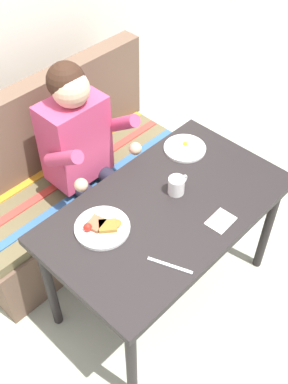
% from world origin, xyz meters
% --- Properties ---
extents(ground_plane, '(8.00, 8.00, 0.00)m').
position_xyz_m(ground_plane, '(0.00, 0.00, 0.00)').
color(ground_plane, '#AAAF99').
extents(table, '(1.20, 0.70, 0.73)m').
position_xyz_m(table, '(0.00, 0.00, 0.65)').
color(table, black).
rests_on(table, ground).
extents(couch, '(1.44, 0.56, 1.00)m').
position_xyz_m(couch, '(0.00, 0.76, 0.33)').
color(couch, brown).
rests_on(couch, ground).
extents(person, '(0.45, 0.61, 1.21)m').
position_xyz_m(person, '(0.00, 0.59, 0.74)').
color(person, '#C03E67').
rests_on(person, ground).
extents(plate_breakfast, '(0.25, 0.25, 0.05)m').
position_xyz_m(plate_breakfast, '(-0.30, 0.12, 0.74)').
color(plate_breakfast, white).
rests_on(plate_breakfast, table).
extents(plate_eggs, '(0.22, 0.22, 0.04)m').
position_xyz_m(plate_eggs, '(0.37, 0.21, 0.74)').
color(plate_eggs, white).
rests_on(plate_eggs, table).
extents(coffee_mug, '(0.12, 0.08, 0.09)m').
position_xyz_m(coffee_mug, '(0.10, 0.03, 0.78)').
color(coffee_mug, white).
rests_on(coffee_mug, table).
extents(napkin, '(0.13, 0.10, 0.01)m').
position_xyz_m(napkin, '(0.10, -0.24, 0.73)').
color(napkin, silver).
rests_on(napkin, table).
extents(knife, '(0.09, 0.19, 0.00)m').
position_xyz_m(knife, '(-0.24, -0.23, 0.73)').
color(knife, silver).
rests_on(knife, table).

